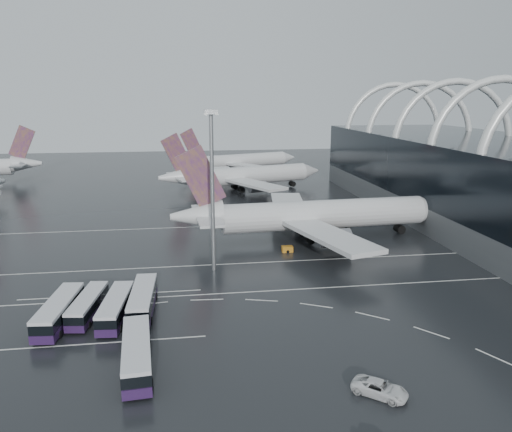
{
  "coord_description": "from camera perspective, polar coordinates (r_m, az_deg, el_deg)",
  "views": [
    {
      "loc": [
        -12.12,
        -75.59,
        30.39
      ],
      "look_at": [
        1.97,
        20.17,
        7.0
      ],
      "focal_mm": 35.0,
      "sensor_mm": 36.0,
      "label": 1
    }
  ],
  "objects": [
    {
      "name": "van_curve_a",
      "position": [
        56.26,
        13.98,
        -18.59
      ],
      "size": [
        6.17,
        5.78,
        1.61
      ],
      "primitive_type": "imported",
      "rotation": [
        0.0,
        0.0,
        0.87
      ],
      "color": "silver",
      "rests_on": "ground"
    },
    {
      "name": "lane_marking_mid",
      "position": [
        93.5,
        -0.47,
        -5.38
      ],
      "size": [
        120.0,
        0.25,
        0.01
      ],
      "primitive_type": "cube",
      "color": "silver",
      "rests_on": "ground"
    },
    {
      "name": "airliner_gate_c",
      "position": [
        202.13,
        -2.15,
        6.25
      ],
      "size": [
        50.57,
        46.08,
        18.52
      ],
      "rotation": [
        0.0,
        0.0,
        0.34
      ],
      "color": "silver",
      "rests_on": "ground"
    },
    {
      "name": "bus_row_near_b",
      "position": [
        75.27,
        -18.67,
        -9.64
      ],
      "size": [
        4.21,
        12.25,
        2.95
      ],
      "rotation": [
        0.0,
        0.0,
        1.44
      ],
      "color": "#2B133D",
      "rests_on": "ground"
    },
    {
      "name": "gse_cart_belly_a",
      "position": [
        106.81,
        10.24,
        -2.86
      ],
      "size": [
        2.01,
        1.19,
        1.1
      ],
      "primitive_type": "cube",
      "color": "#BD7519",
      "rests_on": "ground"
    },
    {
      "name": "bus_row_near_c",
      "position": [
        73.24,
        -15.73,
        -9.99
      ],
      "size": [
        3.97,
        13.02,
        3.16
      ],
      "rotation": [
        0.0,
        0.0,
        1.49
      ],
      "color": "#2B133D",
      "rests_on": "ground"
    },
    {
      "name": "gse_cart_belly_e",
      "position": [
        120.59,
        7.45,
        -0.82
      ],
      "size": [
        2.28,
        1.35,
        1.24
      ],
      "primitive_type": "cube",
      "color": "#BD7519",
      "rests_on": "ground"
    },
    {
      "name": "bus_row_near_d",
      "position": [
        74.51,
        -12.81,
        -9.3
      ],
      "size": [
        3.58,
        13.69,
        3.35
      ],
      "rotation": [
        0.0,
        0.0,
        1.54
      ],
      "color": "#2B133D",
      "rests_on": "ground"
    },
    {
      "name": "bus_bay_line_south",
      "position": [
        67.94,
        -18.03,
        -13.7
      ],
      "size": [
        28.0,
        0.25,
        0.01
      ],
      "primitive_type": "cube",
      "color": "silver",
      "rests_on": "ground"
    },
    {
      "name": "lane_marking_near",
      "position": [
        80.54,
        0.92,
        -8.58
      ],
      "size": [
        120.0,
        0.25,
        0.01
      ],
      "primitive_type": "cube",
      "color": "silver",
      "rests_on": "ground"
    },
    {
      "name": "bus_bay_line_north",
      "position": [
        82.34,
        -16.24,
        -8.64
      ],
      "size": [
        28.0,
        0.25,
        0.01
      ],
      "primitive_type": "cube",
      "color": "silver",
      "rests_on": "ground"
    },
    {
      "name": "gse_cart_belly_b",
      "position": [
        118.87,
        10.14,
        -1.16
      ],
      "size": [
        2.11,
        1.25,
        1.15
      ],
      "primitive_type": "cube",
      "color": "slate",
      "rests_on": "ground"
    },
    {
      "name": "airliner_main",
      "position": [
        107.79,
        6.24,
        0.01
      ],
      "size": [
        61.91,
        54.19,
        20.96
      ],
      "rotation": [
        0.0,
        0.0,
        0.07
      ],
      "color": "silver",
      "rests_on": "ground"
    },
    {
      "name": "airliner_gate_b",
      "position": [
        162.6,
        -1.76,
        4.56
      ],
      "size": [
        55.46,
        49.17,
        19.54
      ],
      "rotation": [
        0.0,
        0.0,
        0.28
      ],
      "color": "silver",
      "rests_on": "ground"
    },
    {
      "name": "floodlight_mast",
      "position": [
        85.83,
        -5.05,
        5.05
      ],
      "size": [
        2.16,
        2.16,
        28.19
      ],
      "color": "gray",
      "rests_on": "ground"
    },
    {
      "name": "lane_marking_far",
      "position": [
        120.13,
        -2.31,
        -1.08
      ],
      "size": [
        120.0,
        0.25,
        0.01
      ],
      "primitive_type": "cube",
      "color": "silver",
      "rests_on": "ground"
    },
    {
      "name": "bus_row_near_a",
      "position": [
        74.2,
        -21.59,
        -10.06
      ],
      "size": [
        4.39,
        13.83,
        3.35
      ],
      "rotation": [
        0.0,
        0.0,
        1.47
      ],
      "color": "#2B133D",
      "rests_on": "ground"
    },
    {
      "name": "bus_row_far_c",
      "position": [
        60.41,
        -13.48,
        -15.01
      ],
      "size": [
        4.22,
        13.95,
        3.38
      ],
      "rotation": [
        0.0,
        0.0,
        1.65
      ],
      "color": "#2B133D",
      "rests_on": "ground"
    },
    {
      "name": "gse_cart_belly_c",
      "position": [
        99.94,
        3.6,
        -3.79
      ],
      "size": [
        2.17,
        1.28,
        1.19
      ],
      "primitive_type": "cube",
      "color": "#BD7519",
      "rests_on": "ground"
    },
    {
      "name": "ground",
      "position": [
        82.37,
        0.69,
        -8.07
      ],
      "size": [
        420.0,
        420.0,
        0.0
      ],
      "primitive_type": "plane",
      "color": "black",
      "rests_on": "ground"
    }
  ]
}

